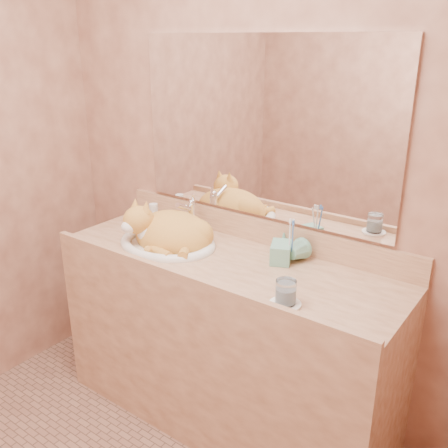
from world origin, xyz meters
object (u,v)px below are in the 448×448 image
Objects in this scene: vanity_counter at (225,342)px; toothbrush_cup at (290,254)px; soap_dispenser at (280,247)px; water_glass at (286,292)px; sink_basin at (167,230)px; cat at (168,230)px.

toothbrush_cup reaches higher than vanity_counter.
soap_dispenser is 2.11× the size of water_glass.
soap_dispenser is at bearing 1.35° from sink_basin.
vanity_counter is 0.59m from cat.
toothbrush_cup is at bearing 6.58° from sink_basin.
sink_basin is at bearing -176.46° from vanity_counter.
cat is 4.54× the size of water_glass.
vanity_counter is at bearing -4.45° from sink_basin.
water_glass is (0.74, -0.19, -0.01)m from cat.
sink_basin reaches higher than water_glass.
sink_basin is 0.02m from cat.
water_glass is (0.74, -0.17, -0.02)m from sink_basin.
sink_basin is 2.51× the size of soap_dispenser.
vanity_counter is at bearing 0.59° from cat.
sink_basin is 4.87× the size of toothbrush_cup.
toothbrush_cup is at bearing 12.69° from cat.
water_glass is at bearing -25.13° from vanity_counter.
cat is 2.15× the size of soap_dispenser.
vanity_counter is 3.91× the size of cat.
toothbrush_cup is at bearing 27.17° from vanity_counter.
sink_basin reaches higher than vanity_counter.
cat is (-0.01, 0.01, -0.01)m from sink_basin.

